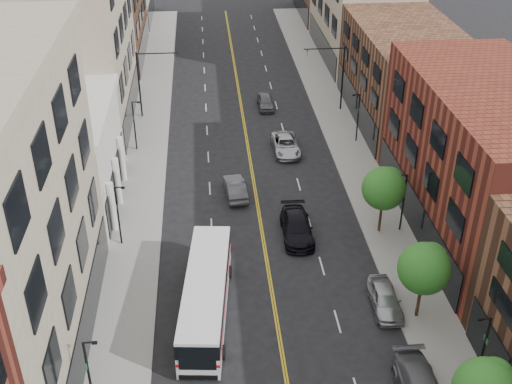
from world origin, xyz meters
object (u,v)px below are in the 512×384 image
object	(u,v)px
car_parked_far	(385,299)
car_lane_a	(297,227)
city_bus	(206,294)
car_lane_c	(265,102)
car_lane_behind	(235,188)
car_lane_b	(286,145)

from	to	relation	value
car_parked_far	car_lane_a	size ratio (longest dim) A/B	0.81
city_bus	car_lane_c	distance (m)	34.76
car_lane_behind	car_lane_a	distance (m)	7.98
car_lane_behind	city_bus	bearing A→B (deg)	74.26
city_bus	car_lane_behind	world-z (taller)	city_bus
city_bus	car_lane_c	bearing A→B (deg)	83.75
city_bus	car_parked_far	world-z (taller)	city_bus
car_lane_behind	car_lane_a	xyz separation A→B (m)	(4.47, -6.61, 0.06)
city_bus	car_lane_behind	distance (m)	15.46
city_bus	car_lane_a	bearing A→B (deg)	55.62
city_bus	car_lane_c	world-z (taller)	city_bus
car_lane_c	car_parked_far	bearing A→B (deg)	-82.73
city_bus	car_parked_far	distance (m)	12.02
car_lane_b	car_parked_far	bearing A→B (deg)	-82.38
car_parked_far	car_lane_b	xyz separation A→B (m)	(-3.78, 23.40, -0.03)
city_bus	car_lane_a	distance (m)	11.26
city_bus	car_lane_c	xyz separation A→B (m)	(7.28, 33.98, -1.06)
city_bus	car_lane_b	xyz separation A→B (m)	(8.20, 23.03, -1.04)
car_parked_far	car_lane_a	xyz separation A→B (m)	(-4.73, 8.94, 0.04)
car_parked_far	city_bus	bearing A→B (deg)	179.17
city_bus	car_lane_b	world-z (taller)	city_bus
car_lane_b	city_bus	bearing A→B (deg)	-111.13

